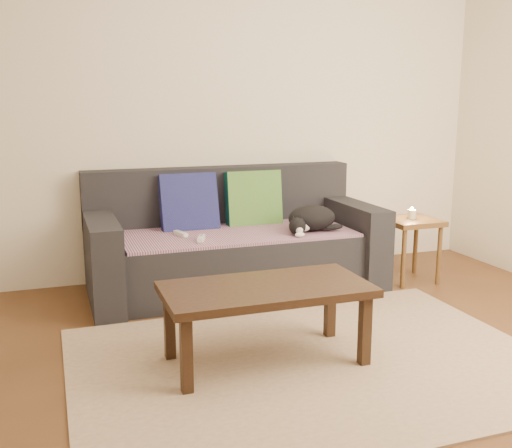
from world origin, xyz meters
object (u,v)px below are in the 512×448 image
at_px(sofa, 233,247).
at_px(side_table, 411,230).
at_px(coffee_table, 266,295).
at_px(wii_remote_a, 181,234).
at_px(wii_remote_b, 201,238).
at_px(cat, 311,219).

relative_size(sofa, side_table, 4.31).
distance_m(sofa, coffee_table, 1.35).
bearing_deg(wii_remote_a, sofa, -93.80).
distance_m(sofa, side_table, 1.37).
xyz_separation_m(wii_remote_a, side_table, (1.75, -0.20, -0.05)).
bearing_deg(sofa, coffee_table, -99.73).
distance_m(sofa, wii_remote_b, 0.44).
xyz_separation_m(sofa, side_table, (1.34, -0.29, 0.09)).
bearing_deg(sofa, wii_remote_b, -138.83).
height_order(cat, wii_remote_b, cat).
xyz_separation_m(wii_remote_a, wii_remote_b, (0.10, -0.18, 0.00)).
distance_m(wii_remote_a, wii_remote_b, 0.21).
xyz_separation_m(sofa, wii_remote_a, (-0.41, -0.09, 0.15)).
height_order(sofa, wii_remote_b, sofa).
relative_size(cat, wii_remote_b, 2.85).
distance_m(sofa, wii_remote_a, 0.45).
height_order(sofa, coffee_table, sofa).
relative_size(sofa, coffee_table, 1.95).
xyz_separation_m(cat, wii_remote_a, (-0.93, 0.15, -0.07)).
relative_size(wii_remote_a, side_table, 0.31).
height_order(sofa, side_table, sofa).
xyz_separation_m(cat, coffee_table, (-0.75, -1.10, -0.15)).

